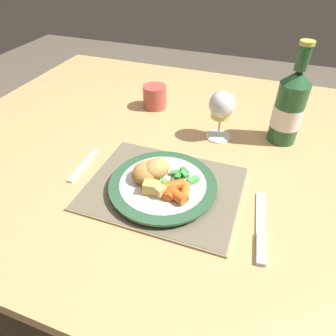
{
  "coord_description": "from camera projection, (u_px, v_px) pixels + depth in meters",
  "views": [
    {
      "loc": [
        0.15,
        -0.67,
        1.22
      ],
      "look_at": [
        -0.03,
        -0.16,
        0.78
      ],
      "focal_mm": 32.0,
      "sensor_mm": 36.0,
      "label": 1
    }
  ],
  "objects": [
    {
      "name": "dinner_plate",
      "position": [
        163.0,
        186.0,
        0.68
      ],
      "size": [
        0.24,
        0.24,
        0.02
      ],
      "color": "silver",
      "rests_on": "placemat"
    },
    {
      "name": "ground_plane",
      "position": [
        187.0,
        287.0,
        1.29
      ],
      "size": [
        6.0,
        6.0,
        0.0
      ],
      "primitive_type": "plane",
      "color": "brown"
    },
    {
      "name": "drinking_cup",
      "position": [
        155.0,
        96.0,
        0.98
      ],
      "size": [
        0.08,
        0.08,
        0.07
      ],
      "color": "#B24C42",
      "rests_on": "dining_table"
    },
    {
      "name": "breaded_croquettes",
      "position": [
        150.0,
        171.0,
        0.67
      ],
      "size": [
        0.1,
        0.09,
        0.04
      ],
      "color": "tan",
      "rests_on": "dinner_plate"
    },
    {
      "name": "bottle",
      "position": [
        289.0,
        108.0,
        0.79
      ],
      "size": [
        0.08,
        0.08,
        0.27
      ],
      "color": "#23562D",
      "rests_on": "dining_table"
    },
    {
      "name": "green_beans_pile",
      "position": [
        181.0,
        178.0,
        0.67
      ],
      "size": [
        0.08,
        0.07,
        0.02
      ],
      "color": "#338438",
      "rests_on": "dinner_plate"
    },
    {
      "name": "placemat",
      "position": [
        164.0,
        188.0,
        0.69
      ],
      "size": [
        0.35,
        0.27,
        0.01
      ],
      "color": "gray",
      "rests_on": "dining_table"
    },
    {
      "name": "glazed_carrots",
      "position": [
        175.0,
        190.0,
        0.64
      ],
      "size": [
        0.07,
        0.07,
        0.02
      ],
      "color": "orange",
      "rests_on": "dinner_plate"
    },
    {
      "name": "roast_potatoes",
      "position": [
        154.0,
        189.0,
        0.64
      ],
      "size": [
        0.05,
        0.03,
        0.03
      ],
      "color": "#E5BC66",
      "rests_on": "dinner_plate"
    },
    {
      "name": "dining_table",
      "position": [
        197.0,
        167.0,
        0.87
      ],
      "size": [
        1.48,
        1.08,
        0.74
      ],
      "color": "tan",
      "rests_on": "ground"
    },
    {
      "name": "table_knife",
      "position": [
        261.0,
        232.0,
        0.59
      ],
      "size": [
        0.04,
        0.19,
        0.01
      ],
      "color": "silver",
      "rests_on": "dining_table"
    },
    {
      "name": "wine_glass",
      "position": [
        222.0,
        108.0,
        0.81
      ],
      "size": [
        0.07,
        0.07,
        0.14
      ],
      "color": "silver",
      "rests_on": "dining_table"
    },
    {
      "name": "fork",
      "position": [
        82.0,
        167.0,
        0.75
      ],
      "size": [
        0.02,
        0.14,
        0.01
      ],
      "color": "silver",
      "rests_on": "dining_table"
    }
  ]
}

